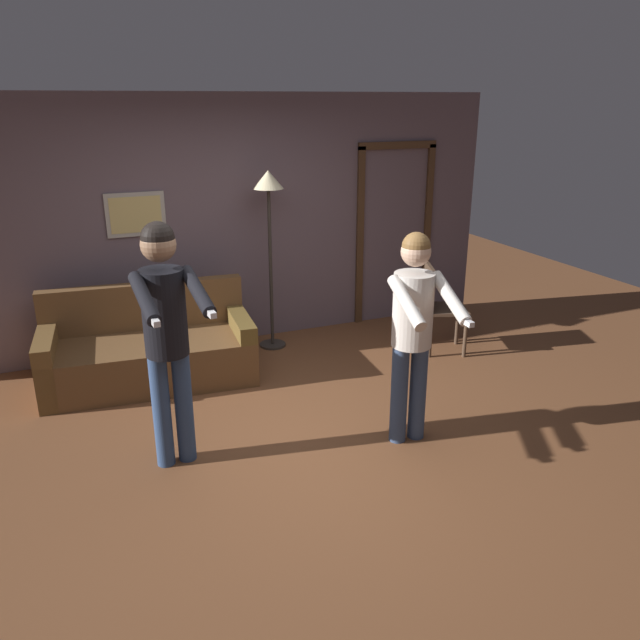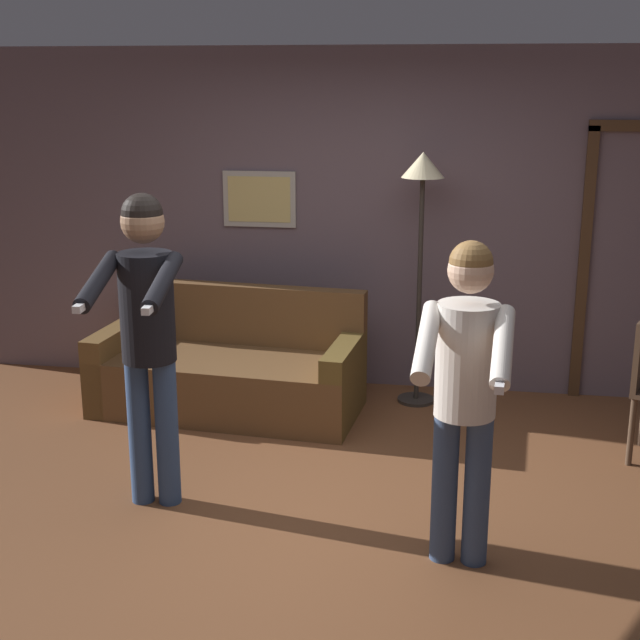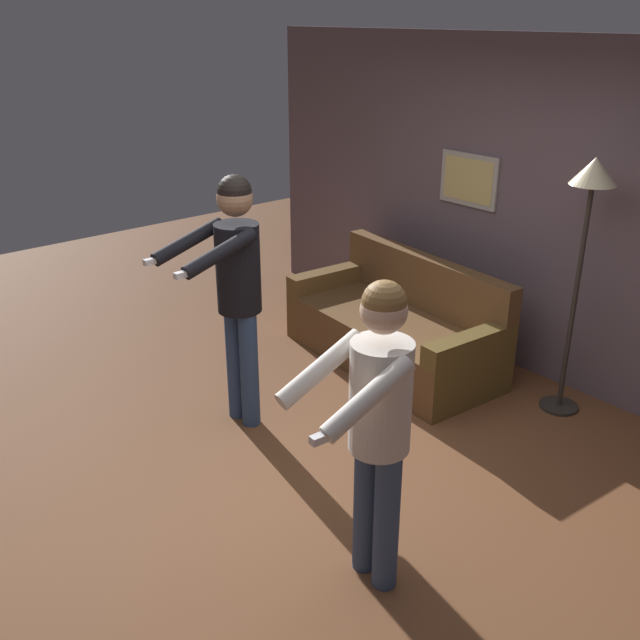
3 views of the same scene
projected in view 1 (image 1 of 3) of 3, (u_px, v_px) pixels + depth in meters
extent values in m
plane|color=brown|center=(291.00, 436.00, 4.96)|extent=(12.00, 12.00, 0.00)
cube|color=#685660|center=(214.00, 224.00, 6.48)|extent=(6.40, 0.06, 2.60)
cube|color=#B7B2A8|center=(136.00, 214.00, 6.10)|extent=(0.57, 0.02, 0.43)
cube|color=#DAC273|center=(136.00, 215.00, 6.09)|extent=(0.49, 0.01, 0.35)
cube|color=#4C331E|center=(360.00, 238.00, 7.14)|extent=(0.08, 0.04, 2.04)
cube|color=#4C331E|center=(427.00, 232.00, 7.47)|extent=(0.08, 0.04, 2.04)
cube|color=#4C331E|center=(398.00, 145.00, 6.97)|extent=(0.98, 0.04, 0.08)
cube|color=brown|center=(150.00, 361.00, 5.84)|extent=(1.97, 1.01, 0.42)
cube|color=brown|center=(143.00, 306.00, 6.01)|extent=(1.91, 0.30, 0.45)
cube|color=brown|center=(49.00, 365.00, 5.56)|extent=(0.23, 0.86, 0.58)
cube|color=brown|center=(241.00, 343.00, 6.07)|extent=(0.23, 0.86, 0.58)
cylinder|color=#332D28|center=(273.00, 345.00, 6.77)|extent=(0.28, 0.28, 0.02)
cylinder|color=#332D28|center=(271.00, 269.00, 6.48)|extent=(0.04, 0.04, 1.66)
cone|color=#F9EAB7|center=(268.00, 179.00, 6.17)|extent=(0.31, 0.31, 0.18)
cylinder|color=#324B76|center=(162.00, 411.00, 4.44)|extent=(0.13, 0.13, 0.86)
cylinder|color=#324B76|center=(184.00, 407.00, 4.51)|extent=(0.13, 0.13, 0.86)
cylinder|color=black|center=(164.00, 313.00, 4.23)|extent=(0.30, 0.30, 0.61)
sphere|color=#9E7556|center=(158.00, 245.00, 4.07)|extent=(0.24, 0.24, 0.24)
sphere|color=black|center=(158.00, 238.00, 4.06)|extent=(0.22, 0.22, 0.22)
cylinder|color=black|center=(144.00, 298.00, 3.87)|extent=(0.12, 0.55, 0.23)
cube|color=white|center=(154.00, 321.00, 3.68)|extent=(0.05, 0.15, 0.04)
cylinder|color=black|center=(197.00, 291.00, 4.02)|extent=(0.12, 0.55, 0.23)
cube|color=white|center=(210.00, 312.00, 3.82)|extent=(0.05, 0.15, 0.04)
cylinder|color=#384D73|center=(399.00, 394.00, 4.77)|extent=(0.13, 0.13, 0.79)
cylinder|color=#384D73|center=(418.00, 391.00, 4.82)|extent=(0.13, 0.13, 0.79)
cylinder|color=silver|center=(413.00, 310.00, 4.57)|extent=(0.30, 0.30, 0.56)
sphere|color=#D8AD8E|center=(416.00, 252.00, 4.42)|extent=(0.22, 0.22, 0.22)
sphere|color=brown|center=(416.00, 246.00, 4.41)|extent=(0.21, 0.21, 0.21)
cylinder|color=silver|center=(407.00, 302.00, 4.27)|extent=(0.12, 0.49, 0.29)
cylinder|color=silver|center=(450.00, 298.00, 4.38)|extent=(0.12, 0.49, 0.29)
cube|color=white|center=(466.00, 322.00, 4.21)|extent=(0.05, 0.15, 0.04)
cylinder|color=#4C3828|center=(465.00, 336.00, 6.40)|extent=(0.04, 0.04, 0.45)
cylinder|color=#4C3828|center=(457.00, 324.00, 6.74)|extent=(0.04, 0.04, 0.45)
cylinder|color=#4C3828|center=(430.00, 337.00, 6.40)|extent=(0.04, 0.04, 0.45)
cylinder|color=#4C3828|center=(424.00, 325.00, 6.74)|extent=(0.04, 0.04, 0.45)
cube|color=#4C3828|center=(446.00, 309.00, 6.49)|extent=(0.55, 0.55, 0.03)
cube|color=#4C3828|center=(429.00, 287.00, 6.41)|extent=(0.19, 0.40, 0.45)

